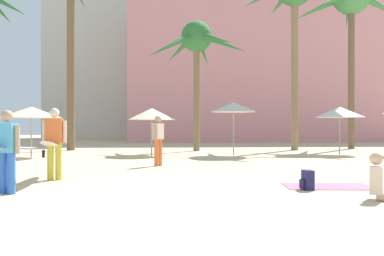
{
  "coord_description": "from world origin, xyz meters",
  "views": [
    {
      "loc": [
        -0.13,
        -6.72,
        1.35
      ],
      "look_at": [
        0.69,
        7.02,
        1.3
      ],
      "focal_mm": 38.99,
      "sensor_mm": 36.0,
      "label": 1
    }
  ],
  "objects_px": {
    "cafe_umbrella_1": "(152,114)",
    "backpack": "(307,180)",
    "person_mid_left": "(10,148)",
    "cafe_umbrella_0": "(339,112)",
    "palm_tree_far_left": "(196,45)",
    "beach_towel": "(328,186)",
    "palm_tree_right": "(352,4)",
    "cafe_umbrella_2": "(31,112)",
    "person_far_left": "(158,138)",
    "cafe_umbrella_5": "(234,107)",
    "person_far_right": "(53,142)"
  },
  "relations": [
    {
      "from": "cafe_umbrella_0",
      "to": "cafe_umbrella_2",
      "type": "xyz_separation_m",
      "value": [
        -14.13,
        -0.87,
        -0.07
      ]
    },
    {
      "from": "backpack",
      "to": "cafe_umbrella_5",
      "type": "bearing_deg",
      "value": -94.35
    },
    {
      "from": "person_far_right",
      "to": "cafe_umbrella_2",
      "type": "bearing_deg",
      "value": -161.16
    },
    {
      "from": "cafe_umbrella_5",
      "to": "backpack",
      "type": "xyz_separation_m",
      "value": [
        -0.11,
        -10.52,
        -2.05
      ]
    },
    {
      "from": "cafe_umbrella_2",
      "to": "beach_towel",
      "type": "xyz_separation_m",
      "value": [
        9.51,
        -9.43,
        -1.96
      ]
    },
    {
      "from": "beach_towel",
      "to": "person_mid_left",
      "type": "xyz_separation_m",
      "value": [
        -6.78,
        -0.46,
        0.9
      ]
    },
    {
      "from": "cafe_umbrella_2",
      "to": "backpack",
      "type": "distance_m",
      "value": 13.4
    },
    {
      "from": "person_far_left",
      "to": "cafe_umbrella_5",
      "type": "bearing_deg",
      "value": 86.44
    },
    {
      "from": "beach_towel",
      "to": "person_far_left",
      "type": "bearing_deg",
      "value": 127.21
    },
    {
      "from": "beach_towel",
      "to": "cafe_umbrella_1",
      "type": "bearing_deg",
      "value": 113.03
    },
    {
      "from": "cafe_umbrella_5",
      "to": "person_far_left",
      "type": "relative_size",
      "value": 1.45
    },
    {
      "from": "cafe_umbrella_0",
      "to": "cafe_umbrella_2",
      "type": "bearing_deg",
      "value": -176.48
    },
    {
      "from": "cafe_umbrella_2",
      "to": "palm_tree_far_left",
      "type": "bearing_deg",
      "value": 29.81
    },
    {
      "from": "cafe_umbrella_1",
      "to": "beach_towel",
      "type": "distance_m",
      "value": 11.15
    },
    {
      "from": "cafe_umbrella_1",
      "to": "backpack",
      "type": "height_order",
      "value": "cafe_umbrella_1"
    },
    {
      "from": "backpack",
      "to": "person_far_right",
      "type": "relative_size",
      "value": 0.14
    },
    {
      "from": "palm_tree_far_left",
      "to": "person_far_left",
      "type": "height_order",
      "value": "palm_tree_far_left"
    },
    {
      "from": "backpack",
      "to": "cafe_umbrella_0",
      "type": "bearing_deg",
      "value": -119.77
    },
    {
      "from": "cafe_umbrella_5",
      "to": "person_far_left",
      "type": "xyz_separation_m",
      "value": [
        -3.39,
        -4.95,
        -1.31
      ]
    },
    {
      "from": "cafe_umbrella_2",
      "to": "cafe_umbrella_5",
      "type": "bearing_deg",
      "value": 4.14
    },
    {
      "from": "cafe_umbrella_1",
      "to": "person_far_right",
      "type": "distance_m",
      "value": 8.99
    },
    {
      "from": "palm_tree_right",
      "to": "cafe_umbrella_1",
      "type": "bearing_deg",
      "value": -156.09
    },
    {
      "from": "cafe_umbrella_1",
      "to": "palm_tree_right",
      "type": "bearing_deg",
      "value": 23.91
    },
    {
      "from": "palm_tree_far_left",
      "to": "cafe_umbrella_0",
      "type": "xyz_separation_m",
      "value": [
        6.62,
        -3.44,
        -3.81
      ]
    },
    {
      "from": "palm_tree_right",
      "to": "cafe_umbrella_1",
      "type": "relative_size",
      "value": 4.72
    },
    {
      "from": "person_far_right",
      "to": "person_far_left",
      "type": "xyz_separation_m",
      "value": [
        2.53,
        3.69,
        -0.01
      ]
    },
    {
      "from": "backpack",
      "to": "cafe_umbrella_2",
      "type": "bearing_deg",
      "value": -51.72
    },
    {
      "from": "cafe_umbrella_5",
      "to": "person_far_left",
      "type": "distance_m",
      "value": 6.14
    },
    {
      "from": "backpack",
      "to": "palm_tree_right",
      "type": "bearing_deg",
      "value": -120.96
    },
    {
      "from": "cafe_umbrella_5",
      "to": "beach_towel",
      "type": "bearing_deg",
      "value": -87.14
    },
    {
      "from": "cafe_umbrella_5",
      "to": "person_far_right",
      "type": "distance_m",
      "value": 10.56
    },
    {
      "from": "beach_towel",
      "to": "person_far_right",
      "type": "xyz_separation_m",
      "value": [
        -6.42,
        1.43,
        0.95
      ]
    },
    {
      "from": "cafe_umbrella_1",
      "to": "cafe_umbrella_5",
      "type": "bearing_deg",
      "value": -0.51
    },
    {
      "from": "cafe_umbrella_1",
      "to": "person_far_left",
      "type": "xyz_separation_m",
      "value": [
        0.41,
        -4.99,
        -0.98
      ]
    },
    {
      "from": "beach_towel",
      "to": "person_mid_left",
      "type": "bearing_deg",
      "value": -176.08
    },
    {
      "from": "palm_tree_far_left",
      "to": "person_far_left",
      "type": "distance_m",
      "value": 10.09
    },
    {
      "from": "palm_tree_right",
      "to": "beach_towel",
      "type": "xyz_separation_m",
      "value": [
        -7.5,
        -15.34,
        -8.72
      ]
    },
    {
      "from": "beach_towel",
      "to": "person_mid_left",
      "type": "height_order",
      "value": "person_mid_left"
    },
    {
      "from": "cafe_umbrella_5",
      "to": "backpack",
      "type": "height_order",
      "value": "cafe_umbrella_5"
    },
    {
      "from": "palm_tree_far_left",
      "to": "beach_towel",
      "type": "bearing_deg",
      "value": -81.77
    },
    {
      "from": "cafe_umbrella_0",
      "to": "person_mid_left",
      "type": "relative_size",
      "value": 0.84
    },
    {
      "from": "palm_tree_far_left",
      "to": "beach_towel",
      "type": "xyz_separation_m",
      "value": [
        1.99,
        -13.74,
        -5.84
      ]
    },
    {
      "from": "palm_tree_right",
      "to": "cafe_umbrella_0",
      "type": "distance_m",
      "value": 8.87
    },
    {
      "from": "cafe_umbrella_0",
      "to": "cafe_umbrella_1",
      "type": "bearing_deg",
      "value": -178.82
    },
    {
      "from": "cafe_umbrella_1",
      "to": "beach_towel",
      "type": "bearing_deg",
      "value": -66.97
    },
    {
      "from": "cafe_umbrella_5",
      "to": "person_mid_left",
      "type": "distance_m",
      "value": 12.34
    },
    {
      "from": "palm_tree_far_left",
      "to": "person_mid_left",
      "type": "distance_m",
      "value": 15.78
    },
    {
      "from": "backpack",
      "to": "person_mid_left",
      "type": "height_order",
      "value": "person_mid_left"
    },
    {
      "from": "cafe_umbrella_2",
      "to": "backpack",
      "type": "bearing_deg",
      "value": -47.97
    },
    {
      "from": "cafe_umbrella_1",
      "to": "cafe_umbrella_2",
      "type": "height_order",
      "value": "cafe_umbrella_2"
    }
  ]
}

